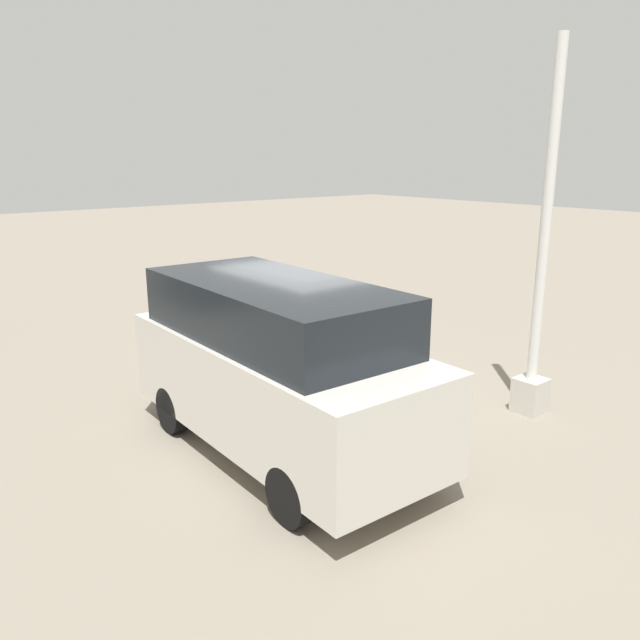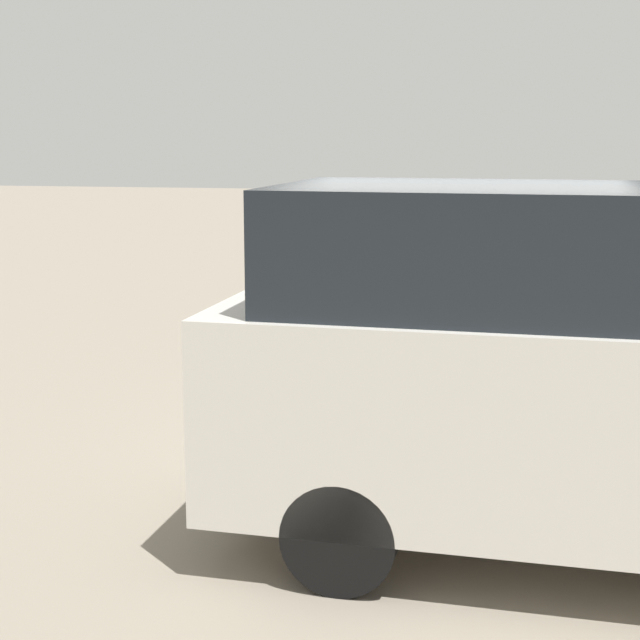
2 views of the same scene
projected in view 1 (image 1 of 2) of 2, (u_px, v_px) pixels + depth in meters
The scene contains 4 objects.
ground_plane at pixel (317, 403), 10.19m from camera, with size 80.00×80.00×0.00m, color gray.
parking_meter_near at pixel (313, 328), 10.57m from camera, with size 0.22×0.14×1.47m.
lamp_post at pixel (539, 301), 9.42m from camera, with size 0.44×0.44×5.56m.
parked_van at pixel (277, 364), 8.23m from camera, with size 4.89×2.12×2.36m.
Camera 1 is at (7.36, -6.01, 3.93)m, focal length 35.00 mm.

